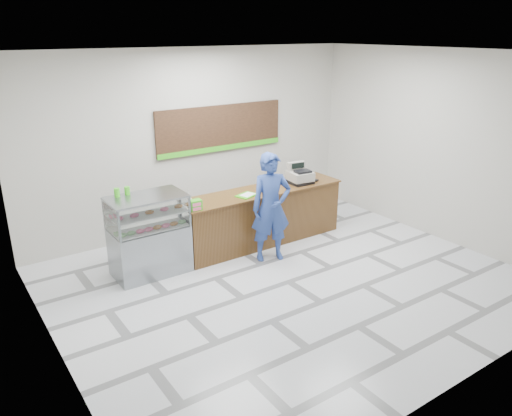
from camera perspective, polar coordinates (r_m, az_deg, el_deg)
floor at (r=8.06m, az=3.79°, el=-8.41°), size 7.00×7.00×0.00m
back_wall at (r=9.85m, az=-6.90°, el=7.62°), size 7.00×0.00×7.00m
ceiling at (r=7.11m, az=4.45°, el=17.29°), size 7.00×7.00×0.00m
sales_counter at (r=9.28m, az=0.63°, el=-0.95°), size 3.26×0.76×1.03m
display_case at (r=8.23m, az=-12.13°, el=-3.00°), size 1.22×0.72×1.33m
menu_board at (r=10.03m, az=-4.02°, el=9.02°), size 2.80×0.06×0.90m
cash_register at (r=9.52m, az=4.99°, el=3.72°), size 0.47×0.48×0.39m
card_terminal at (r=9.73m, az=6.70°, el=3.21°), size 0.10×0.16×0.04m
serving_tray at (r=8.79m, az=-1.07°, el=1.47°), size 0.42×0.36×0.02m
napkin_box at (r=8.39m, az=-7.91°, el=0.71°), size 0.15×0.15×0.11m
straw_cup at (r=8.58m, az=-7.68°, el=1.14°), size 0.07×0.07×0.11m
promo_box at (r=8.12m, az=-6.94°, el=0.33°), size 0.20×0.14×0.17m
donut_decal at (r=9.08m, az=1.99°, el=2.02°), size 0.16×0.16×0.00m
green_cup_left at (r=8.07m, az=-15.61°, el=1.71°), size 0.09×0.09×0.14m
green_cup_right at (r=8.14m, az=-14.51°, el=1.93°), size 0.08×0.08×0.13m
customer at (r=8.47m, az=1.73°, el=0.07°), size 0.80×0.65×1.89m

